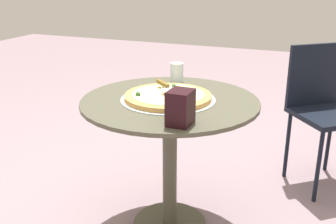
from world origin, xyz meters
name	(u,v)px	position (x,y,z in m)	size (l,w,h in m)	color
ground_plane	(170,224)	(0.00, 0.00, 0.00)	(10.00, 10.00, 0.00)	gray
patio_table	(170,131)	(0.00, 0.00, 0.53)	(0.83, 0.83, 0.69)	#4F4E3C
pizza_on_tray	(168,97)	(0.01, -0.01, 0.70)	(0.44, 0.44, 0.05)	silver
pizza_server	(167,87)	(-0.02, -0.02, 0.74)	(0.18, 0.19, 0.02)	silver
drinking_cup	(177,73)	(-0.30, -0.08, 0.74)	(0.07, 0.07, 0.10)	white
napkin_dispenser	(180,108)	(0.28, 0.15, 0.76)	(0.11, 0.09, 0.14)	black
patio_chair_near	(323,103)	(-0.79, 0.67, 0.51)	(0.52, 0.52, 0.84)	black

